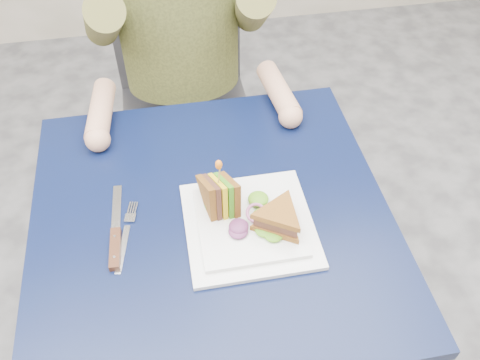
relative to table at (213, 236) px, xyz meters
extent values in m
plane|color=#505052|center=(0.00, 0.00, -0.65)|extent=(4.00, 4.00, 0.00)
cube|color=black|center=(0.00, 0.00, 0.06)|extent=(0.75, 0.75, 0.03)
cylinder|color=#595B5E|center=(-0.32, 0.32, -0.30)|extent=(0.04, 0.04, 0.70)
cylinder|color=#595B5E|center=(0.32, 0.32, -0.30)|extent=(0.04, 0.04, 0.70)
cube|color=#47474C|center=(0.00, 0.66, -0.20)|extent=(0.42, 0.40, 0.04)
cube|color=#47474C|center=(0.00, 0.84, 0.05)|extent=(0.42, 0.03, 0.46)
cylinder|color=#47474C|center=(-0.18, 0.49, -0.44)|extent=(0.02, 0.02, 0.43)
cylinder|color=#47474C|center=(0.18, 0.49, -0.44)|extent=(0.02, 0.02, 0.43)
cylinder|color=#47474C|center=(-0.18, 0.83, -0.44)|extent=(0.02, 0.02, 0.43)
cylinder|color=#47474C|center=(0.18, 0.83, -0.44)|extent=(0.02, 0.02, 0.43)
cylinder|color=#484C22|center=(0.00, 0.64, 0.22)|extent=(0.34, 0.34, 0.52)
cylinder|color=brown|center=(-0.20, 0.55, 0.23)|extent=(0.15, 0.39, 0.31)
cylinder|color=tan|center=(-0.23, 0.35, 0.11)|extent=(0.08, 0.20, 0.06)
sphere|color=tan|center=(-0.23, 0.25, 0.11)|extent=(0.06, 0.06, 0.06)
cylinder|color=brown|center=(0.20, 0.55, 0.23)|extent=(0.15, 0.39, 0.31)
cylinder|color=tan|center=(0.23, 0.35, 0.11)|extent=(0.08, 0.20, 0.06)
sphere|color=tan|center=(0.23, 0.25, 0.11)|extent=(0.06, 0.06, 0.06)
cube|color=white|center=(0.07, -0.05, 0.08)|extent=(0.26, 0.26, 0.01)
cube|color=white|center=(0.07, -0.05, 0.09)|extent=(0.21, 0.21, 0.01)
cube|color=silver|center=(-0.19, -0.06, 0.08)|extent=(0.03, 0.12, 0.00)
cube|color=silver|center=(-0.17, 0.02, 0.08)|extent=(0.03, 0.03, 0.00)
cube|color=silver|center=(-0.17, 0.04, 0.08)|extent=(0.01, 0.03, 0.00)
cube|color=silver|center=(-0.16, 0.04, 0.08)|extent=(0.01, 0.03, 0.00)
cube|color=silver|center=(-0.16, 0.04, 0.08)|extent=(0.01, 0.03, 0.00)
cube|color=silver|center=(-0.15, 0.04, 0.08)|extent=(0.01, 0.03, 0.00)
cube|color=silver|center=(-0.20, 0.05, 0.08)|extent=(0.02, 0.14, 0.00)
cube|color=black|center=(-0.20, -0.06, 0.09)|extent=(0.02, 0.10, 0.01)
cylinder|color=silver|center=(-0.20, -0.03, 0.09)|extent=(0.01, 0.01, 0.00)
cylinder|color=silver|center=(-0.20, -0.08, 0.09)|extent=(0.01, 0.01, 0.00)
cylinder|color=tan|center=(0.02, 0.00, 0.20)|extent=(0.01, 0.01, 0.06)
ellipsoid|color=orange|center=(0.02, 0.00, 0.23)|extent=(0.01, 0.01, 0.02)
torus|color=#9E4C7A|center=(0.09, -0.04, 0.11)|extent=(0.04, 0.04, 0.02)
camera|label=1|loc=(-0.06, -0.67, 0.91)|focal=38.00mm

